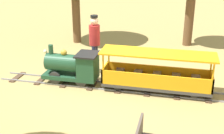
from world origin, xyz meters
name	(u,v)px	position (x,y,z in m)	size (l,w,h in m)	color
ground_plane	(119,88)	(0.00, 0.00, 0.00)	(60.00, 60.00, 0.00)	#A38C51
track	(120,87)	(0.00, -0.03, 0.02)	(0.66, 6.40, 0.04)	gray
locomotive	(73,66)	(0.00, 1.19, 0.49)	(0.62, 1.45, 0.97)	#1E472D
passenger_car	(156,76)	(0.00, -0.93, 0.42)	(0.72, 2.70, 0.97)	#3F3F3F
conductor_person	(95,39)	(0.90, 0.87, 0.96)	(0.30, 0.30, 1.62)	#282D47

